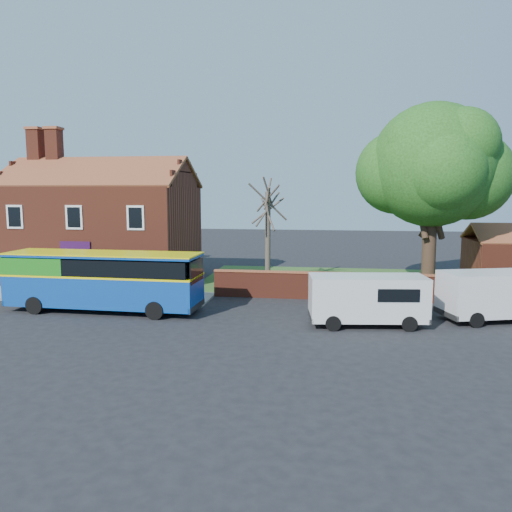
% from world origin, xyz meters
% --- Properties ---
extents(ground, '(120.00, 120.00, 0.00)m').
position_xyz_m(ground, '(0.00, 0.00, 0.00)').
color(ground, black).
rests_on(ground, ground).
extents(pavement, '(18.00, 3.50, 0.12)m').
position_xyz_m(pavement, '(-7.00, 5.75, 0.06)').
color(pavement, gray).
rests_on(pavement, ground).
extents(kerb, '(18.00, 0.15, 0.14)m').
position_xyz_m(kerb, '(-7.00, 4.00, 0.07)').
color(kerb, slate).
rests_on(kerb, ground).
extents(grass_strip, '(26.00, 12.00, 0.04)m').
position_xyz_m(grass_strip, '(13.00, 13.00, 0.02)').
color(grass_strip, '#426B28').
rests_on(grass_strip, ground).
extents(shop_building, '(12.30, 8.13, 10.50)m').
position_xyz_m(shop_building, '(-7.02, 11.50, 3.41)').
color(shop_building, maroon).
rests_on(shop_building, ground).
extents(boundary_wall, '(22.00, 0.38, 1.60)m').
position_xyz_m(boundary_wall, '(13.00, 7.00, 0.81)').
color(boundary_wall, maroon).
rests_on(boundary_wall, ground).
extents(bus, '(10.14, 2.83, 3.07)m').
position_xyz_m(bus, '(-3.13, 2.47, 1.74)').
color(bus, '#0D3F97').
rests_on(bus, ground).
extents(van_near, '(5.51, 2.75, 2.32)m').
position_xyz_m(van_near, '(10.51, 1.63, 1.30)').
color(van_near, silver).
rests_on(van_near, ground).
extents(van_far, '(5.81, 3.61, 2.38)m').
position_xyz_m(van_far, '(16.81, 3.43, 1.33)').
color(van_far, silver).
rests_on(van_far, ground).
extents(large_tree, '(9.43, 7.46, 11.50)m').
position_xyz_m(large_tree, '(14.90, 10.53, 7.53)').
color(large_tree, black).
rests_on(large_tree, ground).
extents(bare_tree, '(2.53, 3.01, 6.75)m').
position_xyz_m(bare_tree, '(4.74, 10.51, 3.46)').
color(bare_tree, '#4C4238').
rests_on(bare_tree, ground).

